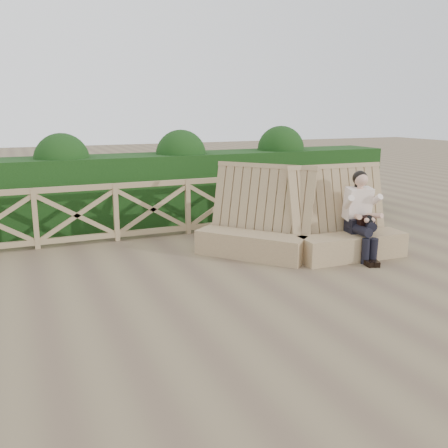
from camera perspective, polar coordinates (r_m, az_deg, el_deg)
name	(u,v)px	position (r m, az deg, el deg)	size (l,w,h in m)	color
ground	(225,297)	(6.73, 0.06, -8.33)	(60.00, 60.00, 0.00)	brown
bench	(301,234)	(8.51, 8.78, -1.16)	(3.26, 2.07, 1.55)	#876B4D
woman	(361,213)	(8.60, 15.40, 1.21)	(0.51, 0.95, 1.46)	black
guardrail	(153,209)	(9.76, -8.15, 1.68)	(10.10, 0.09, 1.10)	#947C56
hedge	(137,190)	(10.87, -9.87, 3.83)	(12.00, 1.20, 1.50)	black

